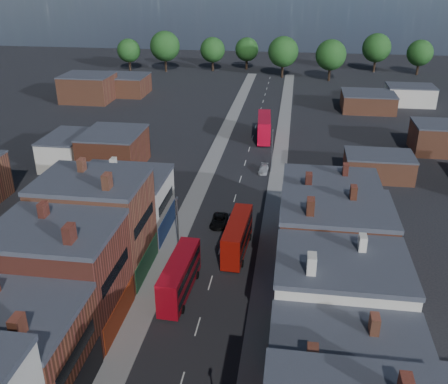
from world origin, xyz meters
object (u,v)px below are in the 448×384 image
(bus_0, at_px, (180,276))
(bus_1, at_px, (237,236))
(bus_2, at_px, (264,127))
(ped_3, at_px, (268,358))
(car_3, at_px, (263,169))
(car_2, at_px, (219,221))

(bus_0, height_order, bus_1, bus_1)
(bus_1, bearing_deg, bus_2, 92.81)
(bus_1, distance_m, ped_3, 20.94)
(bus_1, distance_m, bus_2, 47.56)
(bus_2, distance_m, car_3, 19.26)
(car_2, height_order, car_3, car_2)
(bus_0, bearing_deg, car_3, 82.52)
(ped_3, bearing_deg, bus_1, 39.32)
(bus_0, height_order, ped_3, bus_0)
(car_3, relative_size, ped_3, 2.15)
(ped_3, bearing_deg, bus_2, 28.85)
(bus_1, distance_m, car_3, 28.57)
(car_3, bearing_deg, bus_1, -90.84)
(bus_0, height_order, bus_2, bus_2)
(bus_1, height_order, bus_2, bus_2)
(ped_3, bearing_deg, car_3, 29.06)
(bus_0, xyz_separation_m, bus_2, (5.57, 57.64, 0.31))
(bus_1, xyz_separation_m, car_3, (1.45, 28.47, -1.90))
(bus_0, relative_size, car_3, 2.66)
(bus_0, bearing_deg, bus_2, 87.09)
(bus_2, bearing_deg, bus_1, -94.04)
(car_2, xyz_separation_m, ped_3, (8.90, -27.42, 0.38))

